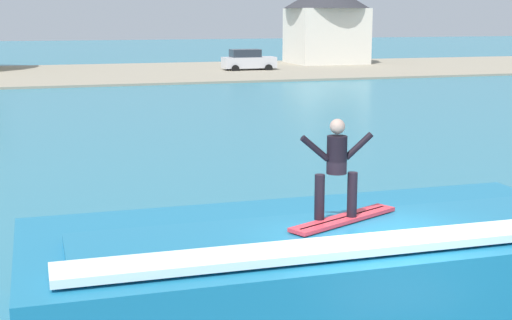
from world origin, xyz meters
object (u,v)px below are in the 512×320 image
surfboard (344,219)px  house_gabled_white (326,19)px  wave_crest (320,266)px  surfer (337,163)px  car_far_shore (248,60)px

surfboard → house_gabled_white: house_gabled_white is taller
wave_crest → surfer: 1.77m
wave_crest → house_gabled_white: bearing=67.8°
car_far_shore → wave_crest: bearing=-104.9°
surfer → car_far_shore: 50.75m
surfboard → surfer: (-0.15, -0.01, 0.92)m
wave_crest → surfboard: size_ratio=4.45×
car_far_shore → surfboard: bearing=-104.5°
car_far_shore → house_gabled_white: 11.78m
house_gabled_white → surfboard: bearing=-111.9°
surfboard → surfer: surfer is taller
surfboard → house_gabled_white: (22.19, 55.21, 2.69)m
surfboard → car_far_shore: car_far_shore is taller
wave_crest → surfboard: (0.31, -0.21, 0.83)m
house_gabled_white → car_far_shore: bearing=-147.1°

